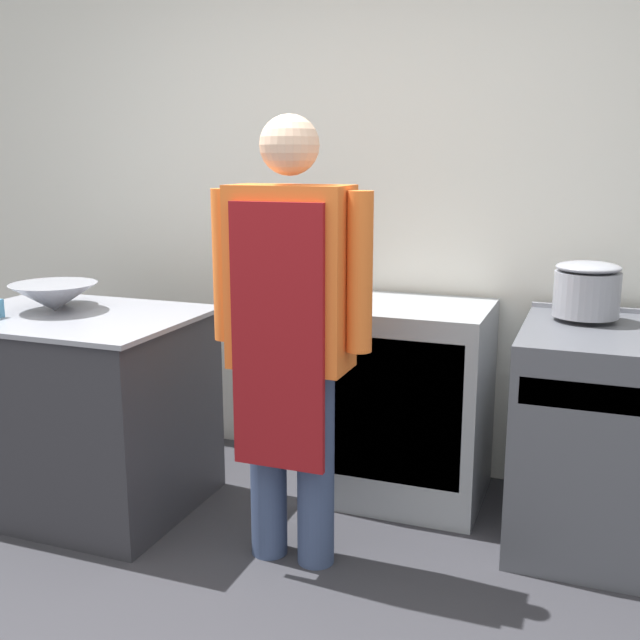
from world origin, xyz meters
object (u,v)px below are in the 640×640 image
object	(u,v)px
mixing_bowl	(54,297)
stock_pot	(587,289)
person_cook	(290,321)
fridge_unit	(408,402)
stove	(625,439)

from	to	relation	value
mixing_bowl	stock_pot	world-z (taller)	stock_pot
mixing_bowl	person_cook	bearing A→B (deg)	-7.40
fridge_unit	mixing_bowl	size ratio (longest dim) A/B	2.38
person_cook	mixing_bowl	world-z (taller)	person_cook
fridge_unit	stock_pot	world-z (taller)	stock_pot
stock_pot	fridge_unit	bearing A→B (deg)	-179.09
stove	mixing_bowl	world-z (taller)	mixing_bowl
person_cook	stock_pot	bearing A→B (deg)	35.89
stock_pot	person_cook	bearing A→B (deg)	-144.11
person_cook	stock_pot	distance (m)	1.23
stove	person_cook	world-z (taller)	person_cook
stove	person_cook	xyz separation A→B (m)	(-1.18, -0.58, 0.50)
stove	stock_pot	distance (m)	0.61
stock_pot	stove	bearing A→B (deg)	-36.79
person_cook	mixing_bowl	distance (m)	1.19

